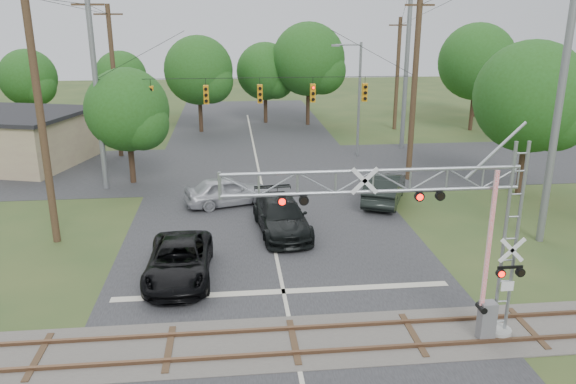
{
  "coord_description": "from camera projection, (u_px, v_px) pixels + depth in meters",
  "views": [
    {
      "loc": [
        -1.84,
        -13.79,
        10.22
      ],
      "look_at": [
        0.39,
        7.5,
        3.4
      ],
      "focal_mm": 35.0,
      "sensor_mm": 36.0,
      "label": 1
    }
  ],
  "objects": [
    {
      "name": "crossing_gantry",
      "position": [
        426.0,
        225.0,
        17.08
      ],
      "size": [
        9.48,
        0.84,
        6.61
      ],
      "color": "#979892",
      "rests_on": "ground"
    },
    {
      "name": "traffic_signal_span",
      "position": [
        275.0,
        92.0,
        33.66
      ],
      "size": [
        19.34,
        0.36,
        11.5
      ],
      "color": "gray",
      "rests_on": "ground"
    },
    {
      "name": "utility_poles",
      "position": [
        319.0,
        81.0,
        35.78
      ],
      "size": [
        25.42,
        27.2,
        13.91
      ],
      "color": "#3D2E1C",
      "rests_on": "ground"
    },
    {
      "name": "sedan_silver",
      "position": [
        227.0,
        191.0,
        31.2
      ],
      "size": [
        5.09,
        3.17,
        1.62
      ],
      "primitive_type": "imported",
      "rotation": [
        0.0,
        0.0,
        1.86
      ],
      "color": "#A5A7AD",
      "rests_on": "ground"
    },
    {
      "name": "suv_dark",
      "position": [
        385.0,
        187.0,
        31.65
      ],
      "size": [
        3.73,
        5.5,
        1.72
      ],
      "primitive_type": "imported",
      "rotation": [
        0.0,
        0.0,
        2.74
      ],
      "color": "black",
      "rests_on": "ground"
    },
    {
      "name": "ground",
      "position": [
        302.0,
        381.0,
        16.36
      ],
      "size": [
        160.0,
        160.0,
        0.0
      ],
      "primitive_type": "plane",
      "color": "#2D441F",
      "rests_on": "ground"
    },
    {
      "name": "railroad_track",
      "position": [
        294.0,
        342.0,
        18.24
      ],
      "size": [
        90.0,
        3.2,
        0.17
      ],
      "color": "#4A4440",
      "rests_on": "ground"
    },
    {
      "name": "road_main",
      "position": [
        274.0,
        246.0,
        25.83
      ],
      "size": [
        14.0,
        90.0,
        0.02
      ],
      "primitive_type": "cube",
      "color": "#252528",
      "rests_on": "ground"
    },
    {
      "name": "streetlight",
      "position": [
        357.0,
        94.0,
        40.78
      ],
      "size": [
        2.21,
        0.23,
        8.3
      ],
      "color": "gray",
      "rests_on": "ground"
    },
    {
      "name": "pickup_black",
      "position": [
        179.0,
        261.0,
        22.48
      ],
      "size": [
        2.57,
        5.48,
        1.52
      ],
      "primitive_type": "imported",
      "rotation": [
        0.0,
        0.0,
        -0.01
      ],
      "color": "black",
      "rests_on": "ground"
    },
    {
      "name": "car_dark",
      "position": [
        282.0,
        216.0,
        27.27
      ],
      "size": [
        2.79,
        5.81,
        1.63
      ],
      "primitive_type": "imported",
      "rotation": [
        0.0,
        0.0,
        0.09
      ],
      "color": "black",
      "rests_on": "ground"
    },
    {
      "name": "road_cross",
      "position": [
        258.0,
        167.0,
        39.1
      ],
      "size": [
        90.0,
        12.0,
        0.02
      ],
      "primitive_type": "cube",
      "color": "#252528",
      "rests_on": "ground"
    },
    {
      "name": "treeline",
      "position": [
        290.0,
        73.0,
        47.38
      ],
      "size": [
        54.93,
        31.41,
        9.56
      ],
      "color": "#362518",
      "rests_on": "ground"
    }
  ]
}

